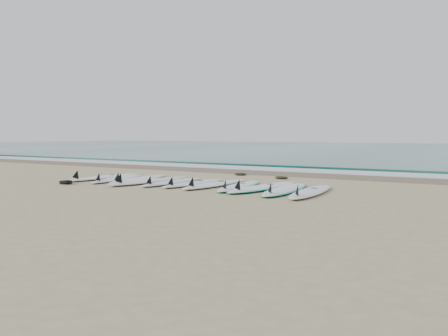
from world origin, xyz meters
The scene contains 19 objects.
ground centered at (0.00, 0.00, 0.00)m, with size 120.00×120.00×0.00m, color tan.
ocean centered at (0.00, 32.50, 0.01)m, with size 120.00×55.00×0.03m, color #205C52.
wet_sand_band centered at (0.00, 4.10, 0.01)m, with size 120.00×1.80×0.01m, color brown.
foam_band centered at (0.00, 5.50, 0.02)m, with size 120.00×1.40×0.04m, color silver.
wave_crest centered at (0.00, 7.00, 0.05)m, with size 120.00×1.00×0.10m, color #205C52.
surfboard_0 centered at (-3.16, -0.09, 0.06)m, with size 0.77×2.76×0.35m.
surfboard_1 centered at (-2.50, -0.22, 0.05)m, with size 0.91×2.47×0.31m.
surfboard_2 centered at (-1.92, 0.02, 0.06)m, with size 0.83×2.72×0.34m.
surfboard_3 centered at (-1.32, -0.24, 0.06)m, with size 1.00×2.89×0.36m.
surfboard_4 centered at (-0.66, -0.12, 0.05)m, with size 0.59×2.46×0.31m.
surfboard_5 centered at (-0.02, -0.03, 0.05)m, with size 0.70×2.48×0.31m.
surfboard_6 centered at (0.60, 0.02, 0.06)m, with size 0.74×2.70×0.34m.
surfboard_7 centered at (1.30, 0.03, 0.05)m, with size 0.91×2.54×0.32m.
surfboard_8 centered at (1.93, 0.07, 0.05)m, with size 1.09×2.84×0.35m.
surfboard_9 centered at (2.54, -0.06, 0.05)m, with size 0.82×2.71×0.34m.
surfboard_10 centered at (3.18, -0.17, 0.06)m, with size 0.69×2.69×0.34m.
seaweed_near centered at (-0.21, 2.94, 0.04)m, with size 0.41×0.32×0.08m, color black.
seaweed_far centered at (1.37, 2.54, 0.04)m, with size 0.40×0.31×0.08m, color black.
leash_coil centered at (-3.02, -1.53, 0.05)m, with size 0.46×0.36×0.11m.
Camera 1 is at (6.32, -9.31, 1.30)m, focal length 35.00 mm.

